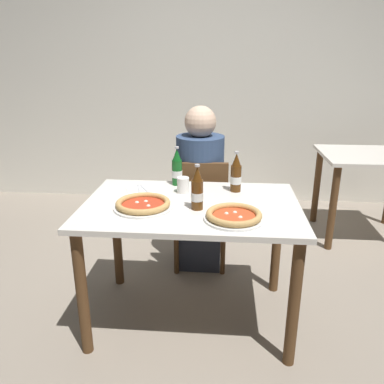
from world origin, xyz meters
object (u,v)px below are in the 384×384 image
object	(u,v)px
beer_bottle_center	(197,191)
paper_cup	(183,185)
diner_seated	(200,192)
pizza_marinara_far	(234,216)
dining_table_main	(191,222)
pizza_margherita_near	(143,205)
beer_bottle_left	(177,169)
napkin_with_cutlery	(142,190)
dining_table_background	(368,172)
chair_behind_table	(200,208)
beer_bottle_right	(236,175)

from	to	relation	value
beer_bottle_center	paper_cup	distance (m)	0.28
diner_seated	pizza_marinara_far	distance (m)	0.92
dining_table_main	pizza_marinara_far	world-z (taller)	pizza_marinara_far
pizza_margherita_near	beer_bottle_center	size ratio (longest dim) A/B	1.29
beer_bottle_left	beer_bottle_center	world-z (taller)	same
beer_bottle_center	napkin_with_cutlery	bearing A→B (deg)	142.29
dining_table_main	pizza_margherita_near	bearing A→B (deg)	-160.16
dining_table_main	diner_seated	distance (m)	0.66
diner_seated	paper_cup	xyz separation A→B (m)	(-0.07, -0.48, 0.21)
dining_table_main	beer_bottle_center	world-z (taller)	beer_bottle_center
napkin_with_cutlery	beer_bottle_center	bearing A→B (deg)	-37.71
dining_table_background	napkin_with_cutlery	distance (m)	2.05
dining_table_main	paper_cup	world-z (taller)	paper_cup
dining_table_main	pizza_marinara_far	xyz separation A→B (m)	(0.23, -0.21, 0.14)
chair_behind_table	pizza_margherita_near	size ratio (longest dim) A/B	2.66
pizza_margherita_near	napkin_with_cutlery	distance (m)	0.30
pizza_margherita_near	napkin_with_cutlery	size ratio (longest dim) A/B	1.37
dining_table_main	chair_behind_table	distance (m)	0.63
pizza_margherita_near	beer_bottle_left	xyz separation A→B (m)	(0.13, 0.42, 0.08)
diner_seated	beer_bottle_right	distance (m)	0.56
beer_bottle_left	pizza_margherita_near	bearing A→B (deg)	-107.75
beer_bottle_center	beer_bottle_right	distance (m)	0.37
dining_table_main	paper_cup	distance (m)	0.25
beer_bottle_center	napkin_with_cutlery	world-z (taller)	beer_bottle_center
diner_seated	beer_bottle_center	bearing A→B (deg)	-87.66
diner_seated	pizza_marinara_far	size ratio (longest dim) A/B	3.99
dining_table_background	chair_behind_table	bearing A→B (deg)	-154.29
pizza_margherita_near	napkin_with_cutlery	xyz separation A→B (m)	(-0.07, 0.29, -0.02)
chair_behind_table	diner_seated	world-z (taller)	diner_seated
chair_behind_table	beer_bottle_left	world-z (taller)	beer_bottle_left
pizza_marinara_far	dining_table_background	bearing A→B (deg)	51.71
chair_behind_table	pizza_marinara_far	bearing A→B (deg)	101.60
pizza_margherita_near	beer_bottle_center	xyz separation A→B (m)	(0.29, 0.01, 0.08)
dining_table_main	chair_behind_table	bearing A→B (deg)	88.88
beer_bottle_right	napkin_with_cutlery	size ratio (longest dim) A/B	1.06
beer_bottle_center	beer_bottle_right	xyz separation A→B (m)	(0.21, 0.31, 0.00)
diner_seated	dining_table_background	xyz separation A→B (m)	(1.40, 0.62, 0.01)
chair_behind_table	napkin_with_cutlery	xyz separation A→B (m)	(-0.33, -0.41, 0.27)
pizza_marinara_far	dining_table_main	bearing A→B (deg)	137.99
dining_table_background	beer_bottle_right	distance (m)	1.59
pizza_marinara_far	paper_cup	size ratio (longest dim) A/B	3.19
dining_table_main	beer_bottle_center	size ratio (longest dim) A/B	4.86
beer_bottle_right	dining_table_main	bearing A→B (deg)	-137.23
beer_bottle_right	pizza_marinara_far	bearing A→B (deg)	-92.36
dining_table_background	pizza_margherita_near	size ratio (longest dim) A/B	2.50
pizza_marinara_far	beer_bottle_right	world-z (taller)	beer_bottle_right
dining_table_main	pizza_margherita_near	distance (m)	0.30
diner_seated	beer_bottle_center	size ratio (longest dim) A/B	4.89
dining_table_background	beer_bottle_center	xyz separation A→B (m)	(-1.37, -1.36, 0.26)
dining_table_main	pizza_marinara_far	size ratio (longest dim) A/B	3.96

